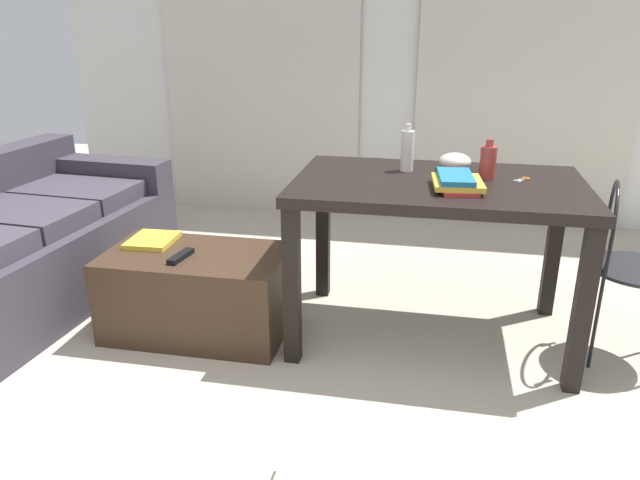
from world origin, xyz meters
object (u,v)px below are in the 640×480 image
bottle_far (407,150)px  shoebox (336,480)px  tv_remote_primary (181,256)px  magazine (152,240)px  craft_table (437,203)px  coffee_table (198,292)px  bottle_near (488,162)px  book_stack (457,182)px  scissors (523,179)px  wire_chair (625,253)px  couch (13,248)px  bowl (455,162)px

bottle_far → shoebox: size_ratio=0.64×
tv_remote_primary → shoebox: tv_remote_primary is taller
magazine → craft_table: bearing=1.5°
coffee_table → bottle_near: size_ratio=4.76×
book_stack → shoebox: size_ratio=0.82×
scissors → magazine: size_ratio=0.39×
shoebox → wire_chair: bearing=46.1°
craft_table → book_stack: bearing=-59.5°
book_stack → scissors: (0.31, 0.22, -0.03)m
craft_table → shoebox: (-0.27, -1.18, -0.61)m
coffee_table → book_stack: size_ratio=3.00×
coffee_table → wire_chair: (1.96, 0.14, 0.31)m
tv_remote_primary → magazine: bearing=150.4°
couch → shoebox: size_ratio=5.30×
bottle_near → magazine: 1.68m
book_stack → scissors: size_ratio=2.96×
bottle_near → scissors: bottle_near is taller
book_stack → tv_remote_primary: 1.32m
coffee_table → bowl: bowl is taller
bowl → shoebox: 1.63m
bowl → wire_chair: bearing=-19.2°
bottle_far → magazine: bearing=-168.7°
coffee_table → wire_chair: wire_chair is taller
couch → craft_table: size_ratio=1.44×
book_stack → shoebox: bearing=-108.1°
coffee_table → scissors: size_ratio=8.86×
bottle_near → scissors: 0.18m
coffee_table → bowl: (1.21, 0.41, 0.62)m
wire_chair → bowl: bearing=160.8°
bowl → bottle_far: bearing=-165.0°
couch → bottle_far: bearing=5.8°
craft_table → wire_chair: (0.83, -0.04, -0.17)m
couch → bowl: bowl is taller
magazine → tv_remote_primary: bearing=-39.4°
coffee_table → bottle_near: (1.35, 0.26, 0.66)m
couch → craft_table: (2.25, 0.05, 0.37)m
wire_chair → bowl: (-0.75, 0.26, 0.32)m
coffee_table → magazine: 0.36m
book_stack → shoebox: (-0.34, -1.05, -0.75)m
bottle_far → couch: bearing=-174.2°
bottle_far → tv_remote_primary: (-1.02, -0.43, -0.46)m
magazine → couch: bearing=175.5°
bottle_far → magazine: (-1.25, -0.25, -0.46)m
wire_chair → bottle_near: 0.72m
bottle_far → book_stack: (0.23, -0.29, -0.07)m
bottle_far → scissors: bearing=-7.1°
tv_remote_primary → magazine: 0.29m
wire_chair → magazine: bearing=-178.8°
magazine → coffee_table: bearing=-21.7°
craft_table → scissors: 0.41m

